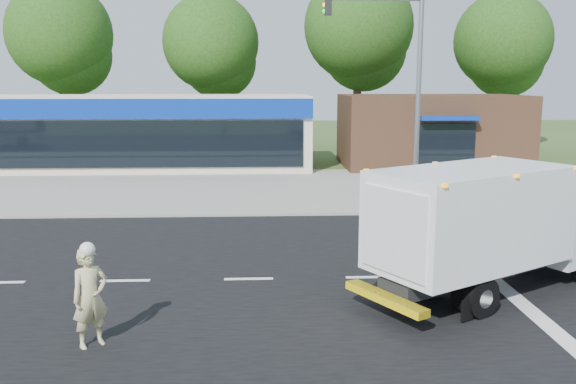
# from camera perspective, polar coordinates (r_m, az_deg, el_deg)

# --- Properties ---
(ground) EXTENTS (120.00, 120.00, 0.00)m
(ground) POSITION_cam_1_polar(r_m,az_deg,el_deg) (15.34, 7.68, -7.96)
(ground) COLOR #385123
(ground) RESTS_ON ground
(road_asphalt) EXTENTS (60.00, 14.00, 0.02)m
(road_asphalt) POSITION_cam_1_polar(r_m,az_deg,el_deg) (15.34, 7.68, -7.94)
(road_asphalt) COLOR black
(road_asphalt) RESTS_ON ground
(sidewalk) EXTENTS (60.00, 2.40, 0.12)m
(sidewalk) POSITION_cam_1_polar(r_m,az_deg,el_deg) (23.17, 4.12, -1.45)
(sidewalk) COLOR gray
(sidewalk) RESTS_ON ground
(parking_apron) EXTENTS (60.00, 9.00, 0.02)m
(parking_apron) POSITION_cam_1_polar(r_m,az_deg,el_deg) (28.85, 2.80, 0.81)
(parking_apron) COLOR gray
(parking_apron) RESTS_ON ground
(lane_markings) EXTENTS (55.20, 7.00, 0.01)m
(lane_markings) POSITION_cam_1_polar(r_m,az_deg,el_deg) (14.40, 14.01, -9.35)
(lane_markings) COLOR silver
(lane_markings) RESTS_ON road_asphalt
(ems_box_truck) EXTENTS (6.79, 5.17, 2.96)m
(ems_box_truck) POSITION_cam_1_polar(r_m,az_deg,el_deg) (14.49, 18.55, -2.51)
(ems_box_truck) COLOR black
(ems_box_truck) RESTS_ON ground
(emergency_worker) EXTENTS (0.81, 0.77, 1.97)m
(emergency_worker) POSITION_cam_1_polar(r_m,az_deg,el_deg) (11.76, -18.03, -9.22)
(emergency_worker) COLOR #C4BC83
(emergency_worker) RESTS_ON ground
(retail_strip_mall) EXTENTS (18.00, 6.20, 4.00)m
(retail_strip_mall) POSITION_cam_1_polar(r_m,az_deg,el_deg) (34.95, -13.04, 5.54)
(retail_strip_mall) COLOR beige
(retail_strip_mall) RESTS_ON ground
(brown_storefront) EXTENTS (10.00, 6.70, 4.00)m
(brown_storefront) POSITION_cam_1_polar(r_m,az_deg,el_deg) (35.75, 13.21, 5.62)
(brown_storefront) COLOR #382316
(brown_storefront) RESTS_ON ground
(traffic_signal_pole) EXTENTS (3.51, 0.25, 8.00)m
(traffic_signal_pole) POSITION_cam_1_polar(r_m,az_deg,el_deg) (22.49, 10.53, 10.52)
(traffic_signal_pole) COLOR gray
(traffic_signal_pole) RESTS_ON ground
(background_trees) EXTENTS (36.77, 7.39, 12.10)m
(background_trees) POSITION_cam_1_polar(r_m,az_deg,el_deg) (42.61, -0.10, 13.86)
(background_trees) COLOR #332114
(background_trees) RESTS_ON ground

